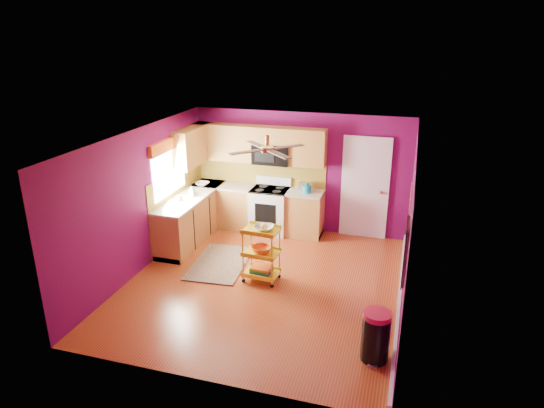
% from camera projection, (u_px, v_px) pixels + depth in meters
% --- Properties ---
extents(ground, '(5.00, 5.00, 0.00)m').
position_uv_depth(ground, '(264.00, 283.00, 8.21)').
color(ground, maroon).
rests_on(ground, ground).
extents(room_envelope, '(4.54, 5.04, 2.52)m').
position_uv_depth(room_envelope, '(265.00, 192.00, 7.64)').
color(room_envelope, '#630B4B').
rests_on(room_envelope, ground).
extents(lower_cabinets, '(2.81, 2.31, 0.94)m').
position_uv_depth(lower_cabinets, '(228.00, 214.00, 10.05)').
color(lower_cabinets, '#9C672A').
rests_on(lower_cabinets, ground).
extents(electric_range, '(0.76, 0.66, 1.13)m').
position_uv_depth(electric_range, '(270.00, 210.00, 10.14)').
color(electric_range, white).
rests_on(electric_range, ground).
extents(upper_cabinetry, '(2.80, 2.30, 1.26)m').
position_uv_depth(upper_cabinetry, '(238.00, 146.00, 9.87)').
color(upper_cabinetry, '#9C672A').
rests_on(upper_cabinetry, ground).
extents(left_window, '(0.08, 1.35, 1.08)m').
position_uv_depth(left_window, '(168.00, 159.00, 9.15)').
color(left_window, white).
rests_on(left_window, ground).
extents(panel_door, '(0.95, 0.11, 2.15)m').
position_uv_depth(panel_door, '(365.00, 189.00, 9.72)').
color(panel_door, white).
rests_on(panel_door, ground).
extents(right_wall_art, '(0.04, 2.74, 1.04)m').
position_uv_depth(right_wall_art, '(408.00, 227.00, 6.81)').
color(right_wall_art, black).
rests_on(right_wall_art, ground).
extents(ceiling_fan, '(1.01, 1.01, 0.26)m').
position_uv_depth(ceiling_fan, '(267.00, 149.00, 7.60)').
color(ceiling_fan, '#BF8C3F').
rests_on(ceiling_fan, ground).
extents(shag_rug, '(1.04, 1.58, 0.02)m').
position_uv_depth(shag_rug, '(220.00, 263.00, 8.89)').
color(shag_rug, black).
rests_on(shag_rug, ground).
extents(rolling_cart, '(0.61, 0.47, 1.05)m').
position_uv_depth(rolling_cart, '(262.00, 252.00, 8.13)').
color(rolling_cart, gold).
rests_on(rolling_cart, ground).
extents(trash_can, '(0.41, 0.43, 0.70)m').
position_uv_depth(trash_can, '(376.00, 336.00, 6.23)').
color(trash_can, black).
rests_on(trash_can, ground).
extents(teal_kettle, '(0.18, 0.18, 0.21)m').
position_uv_depth(teal_kettle, '(307.00, 189.00, 9.74)').
color(teal_kettle, teal).
rests_on(teal_kettle, lower_cabinets).
extents(toaster, '(0.22, 0.15, 0.18)m').
position_uv_depth(toaster, '(304.00, 187.00, 9.85)').
color(toaster, beige).
rests_on(toaster, lower_cabinets).
extents(soap_bottle_a, '(0.09, 0.09, 0.20)m').
position_uv_depth(soap_bottle_a, '(192.00, 192.00, 9.53)').
color(soap_bottle_a, '#EA3F72').
rests_on(soap_bottle_a, lower_cabinets).
extents(soap_bottle_b, '(0.13, 0.13, 0.17)m').
position_uv_depth(soap_bottle_b, '(192.00, 190.00, 9.64)').
color(soap_bottle_b, white).
rests_on(soap_bottle_b, lower_cabinets).
extents(counter_dish, '(0.28, 0.28, 0.07)m').
position_uv_depth(counter_dish, '(202.00, 184.00, 10.21)').
color(counter_dish, white).
rests_on(counter_dish, lower_cabinets).
extents(counter_cup, '(0.13, 0.13, 0.10)m').
position_uv_depth(counter_cup, '(179.00, 198.00, 9.31)').
color(counter_cup, white).
rests_on(counter_cup, lower_cabinets).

